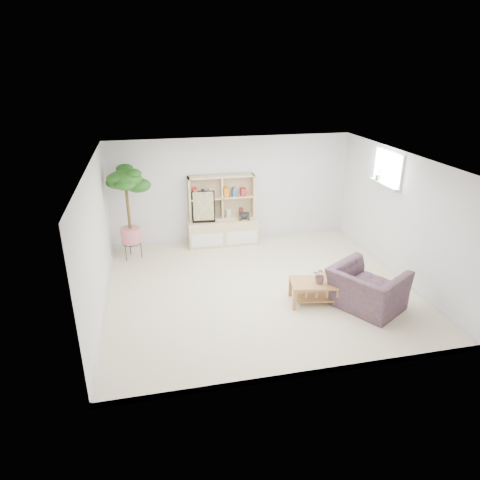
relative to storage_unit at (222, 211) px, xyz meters
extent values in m
cube|color=beige|center=(0.27, -2.24, -0.79)|extent=(5.50, 5.00, 0.01)
cube|color=white|center=(0.27, -2.24, 1.61)|extent=(5.50, 5.00, 0.01)
cube|color=white|center=(0.27, 0.26, 0.41)|extent=(5.50, 0.01, 2.40)
cube|color=white|center=(0.27, -4.74, 0.41)|extent=(5.50, 0.01, 2.40)
cube|color=white|center=(-2.48, -2.24, 0.41)|extent=(0.01, 5.00, 2.40)
cube|color=white|center=(3.02, -2.24, 0.41)|extent=(0.01, 5.00, 2.40)
cube|color=silver|center=(2.94, -1.64, 0.89)|extent=(0.14, 1.00, 0.04)
imported|color=#20662C|center=(1.16, -2.99, -0.26)|extent=(0.33, 0.32, 0.28)
imported|color=navy|center=(1.87, -3.30, -0.38)|extent=(1.42, 1.47, 0.83)
imported|color=#194514|center=(2.94, -1.39, 1.02)|extent=(0.15, 0.14, 0.23)
camera|label=1|loc=(-1.57, -9.02, 3.08)|focal=32.00mm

